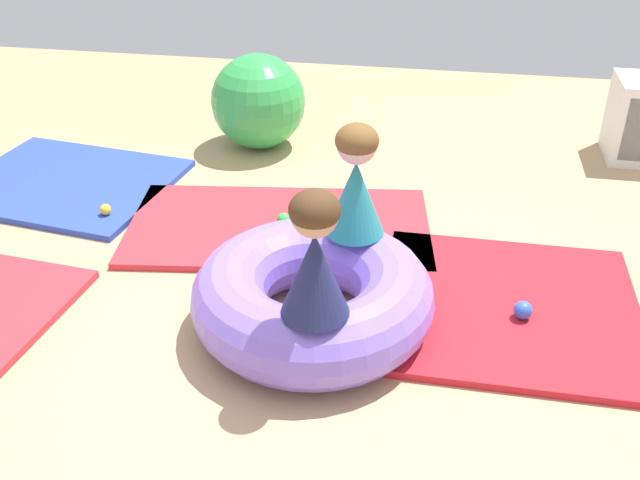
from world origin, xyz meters
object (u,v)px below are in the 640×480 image
Objects in this scene: play_ball_blue at (523,310)px; play_ball_green at (284,220)px; child_in_navy at (315,256)px; play_ball_yellow at (105,210)px; inflatable_cushion at (313,296)px; child_in_teal at (356,182)px; exercise_ball_large at (258,101)px.

play_ball_green is (-1.30, 0.65, -0.00)m from play_ball_blue.
play_ball_yellow is (-1.47, 1.14, -0.55)m from child_in_navy.
inflatable_cushion reaches higher than play_ball_yellow.
inflatable_cushion is 16.98× the size of play_ball_yellow.
play_ball_green is at bearing 2.39° from play_ball_yellow.
play_ball_blue reaches higher than play_ball_yellow.
inflatable_cushion is 0.57m from child_in_teal.
inflatable_cushion is at bearing -69.42° from exercise_ball_large.
child_in_teal reaches higher than inflatable_cushion.
exercise_ball_large is (0.63, 1.24, 0.26)m from play_ball_yellow.
child_in_teal is (0.15, 0.32, 0.45)m from inflatable_cushion.
child_in_navy is at bearing -77.73° from inflatable_cushion.
child_in_teal reaches higher than play_ball_yellow.
inflatable_cushion is at bearing -68.91° from play_ball_green.
exercise_ball_large is at bearing 110.58° from inflatable_cushion.
exercise_ball_large is (-0.76, 2.03, 0.16)m from inflatable_cushion.
inflatable_cushion is 0.90m from play_ball_green.
exercise_ball_large is (-0.84, 2.38, -0.29)m from child_in_navy.
child_in_navy is 0.83× the size of exercise_ball_large.
child_in_navy is 6.27× the size of play_ball_blue.
child_in_teal is 6.68× the size of play_ball_green.
inflatable_cushion is 2.03× the size of child_in_teal.
play_ball_green is at bearing 153.30° from play_ball_blue.
child_in_teal is at bearing 170.49° from play_ball_blue.
play_ball_green is at bearing 111.09° from inflatable_cushion.
play_ball_blue is at bearing -26.70° from play_ball_green.
exercise_ball_large is (-1.74, 1.85, 0.25)m from play_ball_blue.
child_in_navy is 6.66× the size of play_ball_green.
play_ball_blue is at bearing -14.39° from play_ball_yellow.
play_ball_blue is 0.13× the size of exercise_ball_large.
inflatable_cushion is 1.69× the size of exercise_ball_large.
child_in_navy is at bearing -37.82° from play_ball_yellow.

